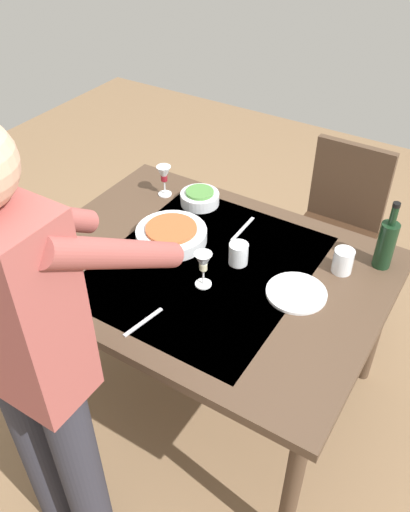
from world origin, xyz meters
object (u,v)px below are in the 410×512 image
object	(u,v)px
wine_bottle	(386,243)
dining_table	(205,279)
chair_near	(338,220)
wine_glass_right	(203,264)
water_cup_near_right	(343,261)
side_bowl_salad	(200,197)
serving_bowl_pasta	(171,234)
person_server	(33,355)
wine_glass_left	(164,175)
water_cup_near_left	(238,254)
dinner_plate_near	(296,293)

from	to	relation	value
wine_bottle	dining_table	bearing A→B (deg)	32.27
chair_near	wine_glass_right	size ratio (longest dim) A/B	6.03
chair_near	water_cup_near_right	xyz separation A→B (m)	(-0.23, 0.66, 0.28)
wine_glass_right	side_bowl_salad	xyz separation A→B (m)	(0.31, -0.47, -0.07)
dining_table	chair_near	distance (m)	0.96
wine_bottle	serving_bowl_pasta	distance (m)	0.86
wine_glass_right	serving_bowl_pasta	size ratio (longest dim) A/B	0.50
person_server	wine_glass_right	xyz separation A→B (m)	(-0.13, -0.70, -0.10)
wine_bottle	water_cup_near_right	world-z (taller)	wine_bottle
wine_bottle	side_bowl_salad	xyz separation A→B (m)	(0.86, 0.00, -0.08)
chair_near	wine_glass_left	bearing A→B (deg)	39.45
chair_near	side_bowl_salad	bearing A→B (deg)	47.03
wine_bottle	wine_glass_left	xyz separation A→B (m)	(1.04, 0.03, -0.01)
person_server	wine_bottle	xyz separation A→B (m)	(-0.67, -1.17, -0.09)
dining_table	wine_bottle	xyz separation A→B (m)	(-0.60, -0.38, 0.18)
person_server	side_bowl_salad	xyz separation A→B (m)	(0.18, -1.17, -0.17)
person_server	water_cup_near_left	xyz separation A→B (m)	(-0.18, -0.88, -0.16)
dining_table	wine_bottle	world-z (taller)	wine_bottle
dining_table	wine_glass_left	size ratio (longest dim) A/B	9.33
wine_bottle	dinner_plate_near	xyz separation A→B (m)	(0.22, 0.33, -0.10)
serving_bowl_pasta	dinner_plate_near	world-z (taller)	serving_bowl_pasta
water_cup_near_left	side_bowl_salad	distance (m)	0.46
chair_near	wine_bottle	distance (m)	0.73
chair_near	wine_glass_right	world-z (taller)	chair_near
dining_table	water_cup_near_right	size ratio (longest dim) A/B	13.88
dining_table	dinner_plate_near	xyz separation A→B (m)	(-0.38, -0.04, 0.08)
wine_glass_right	serving_bowl_pasta	world-z (taller)	wine_glass_right
water_cup_near_right	side_bowl_salad	xyz separation A→B (m)	(0.73, -0.11, -0.02)
person_server	serving_bowl_pasta	xyz separation A→B (m)	(0.13, -0.87, -0.17)
wine_bottle	wine_glass_right	distance (m)	0.72
person_server	wine_bottle	bearing A→B (deg)	-119.82
person_server	water_cup_near_right	xyz separation A→B (m)	(-0.55, -1.06, -0.15)
dining_table	chair_near	bearing A→B (deg)	-105.15
person_server	water_cup_near_left	distance (m)	0.92
serving_bowl_pasta	dinner_plate_near	distance (m)	0.59
water_cup_near_left	dinner_plate_near	size ratio (longest dim) A/B	0.40
person_server	water_cup_near_left	size ratio (longest dim) A/B	18.40
wine_bottle	wine_glass_right	world-z (taller)	wine_bottle
wine_bottle	water_cup_near_left	world-z (taller)	wine_bottle
dinner_plate_near	dining_table	bearing A→B (deg)	6.16
dining_table	chair_near	size ratio (longest dim) A/B	1.55
dining_table	person_server	bearing A→B (deg)	84.46
chair_near	side_bowl_salad	distance (m)	0.79
water_cup_near_left	side_bowl_salad	world-z (taller)	water_cup_near_left
dining_table	water_cup_near_right	bearing A→B (deg)	-151.49
chair_near	wine_bottle	size ratio (longest dim) A/B	3.07
wine_glass_left	wine_glass_right	bearing A→B (deg)	137.94
dining_table	wine_glass_right	world-z (taller)	wine_glass_right
side_bowl_salad	water_cup_near_right	bearing A→B (deg)	171.11
wine_bottle	wine_glass_left	world-z (taller)	wine_bottle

